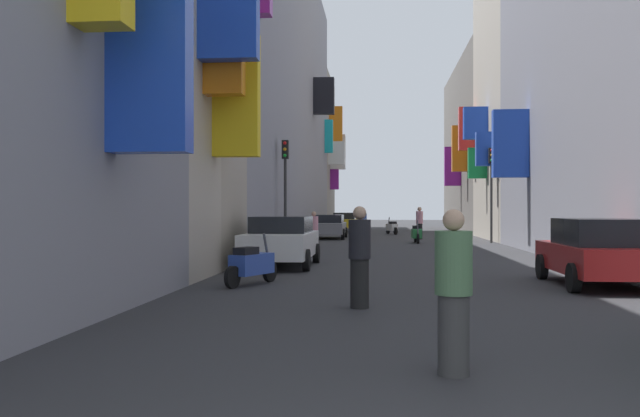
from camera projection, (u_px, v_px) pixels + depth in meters
The scene contains 20 objects.
ground_plane at pixel (397, 244), 32.29m from camera, with size 140.00×140.00×0.00m, color #2D2D30.
building_left_mid_c at pixel (251, 90), 37.74m from camera, with size 7.31×32.38×16.63m.
building_left_far at pixel (297, 154), 58.35m from camera, with size 7.35×9.06×12.87m.
building_right_mid_a at pixel (540, 68), 37.36m from camera, with size 7.29×9.65×18.92m.
building_right_mid_b at pixel (496, 148), 51.80m from camera, with size 7.17×19.38×12.68m.
parked_car_red at pixel (598, 251), 14.78m from camera, with size 1.93×4.05×1.47m.
parked_car_white at pixel (281, 240), 19.84m from camera, with size 1.98×4.38×1.46m.
parked_car_grey at pixel (329, 226), 38.33m from camera, with size 1.92×4.49×1.34m.
parked_car_yellow at pixel (345, 221), 50.13m from camera, with size 1.93×4.35×1.39m.
scooter_silver at pixel (364, 229), 39.88m from camera, with size 0.59×1.96×1.13m.
scooter_green at pixel (417, 234), 33.39m from camera, with size 0.49×1.82×1.13m.
scooter_white at pixel (392, 227), 44.58m from camera, with size 0.79×1.69×1.13m.
scooter_blue at pixel (252, 264), 14.96m from camera, with size 0.87×1.86×1.13m.
pedestrian_crossing at pixel (364, 223), 44.04m from camera, with size 0.44×0.44×1.59m.
pedestrian_near_left at pixel (360, 257), 11.52m from camera, with size 0.49×0.49×1.73m.
pedestrian_near_right at pixel (454, 292), 6.87m from camera, with size 0.46×0.46×1.69m.
pedestrian_mid_street at pixel (419, 223), 37.40m from camera, with size 0.40×0.40×1.79m.
pedestrian_far_away at pixel (314, 230), 29.03m from camera, with size 0.44×0.44×1.58m.
traffic_light_near_corner at pixel (285, 176), 27.37m from camera, with size 0.26×0.34×4.46m.
traffic_light_far_corner at pixel (491, 179), 33.34m from camera, with size 0.26×0.34×4.68m.
Camera 1 is at (-0.82, -2.49, 1.69)m, focal length 38.06 mm.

